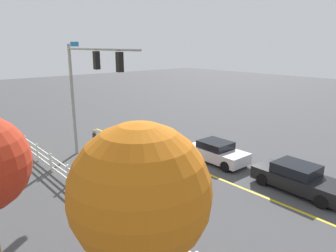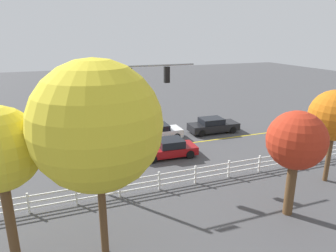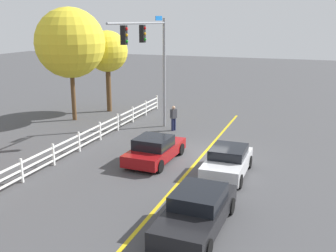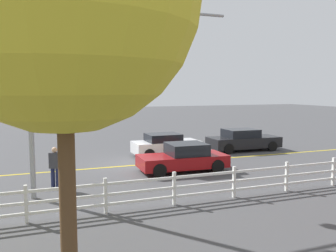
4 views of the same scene
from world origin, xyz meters
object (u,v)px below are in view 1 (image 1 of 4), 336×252
at_px(car_1, 163,165).
at_px(tree_0, 140,194).
at_px(car_0, 217,152).
at_px(car_2, 299,178).
at_px(pedestrian, 95,140).

height_order(car_1, tree_0, tree_0).
distance_m(car_0, car_2, 5.38).
xyz_separation_m(car_0, tree_0, (-7.27, 11.15, 3.56)).
bearing_deg(pedestrian, car_2, 140.66).
relative_size(pedestrian, tree_0, 0.29).
bearing_deg(car_2, tree_0, -78.72).
xyz_separation_m(pedestrian, tree_0, (-13.86, 6.08, 3.30)).
height_order(car_2, pedestrian, pedestrian).
distance_m(car_1, pedestrian, 6.12).
relative_size(car_1, pedestrian, 2.55).
bearing_deg(car_2, car_0, -177.83).
xyz_separation_m(car_1, car_2, (-5.95, -4.03, 0.03)).
xyz_separation_m(car_0, car_1, (0.57, 3.98, -0.02)).
distance_m(car_2, tree_0, 11.90).
relative_size(car_1, car_2, 0.92).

